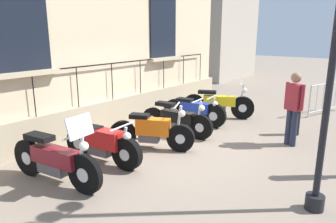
% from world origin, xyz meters
% --- Properties ---
extents(ground_plane, '(60.00, 60.00, 0.00)m').
position_xyz_m(ground_plane, '(0.00, 0.00, 0.00)').
color(ground_plane, gray).
extents(building_facade, '(0.82, 10.88, 6.78)m').
position_xyz_m(building_facade, '(-2.41, -0.00, 3.26)').
color(building_facade, '#C6B28E').
rests_on(building_facade, ground_plane).
extents(motorcycle_maroon, '(2.15, 0.64, 1.36)m').
position_xyz_m(motorcycle_maroon, '(-0.38, -2.92, 0.46)').
color(motorcycle_maroon, black).
rests_on(motorcycle_maroon, ground_plane).
extents(motorcycle_red, '(1.95, 0.69, 0.90)m').
position_xyz_m(motorcycle_red, '(-0.42, -1.80, 0.42)').
color(motorcycle_red, black).
rests_on(motorcycle_red, ground_plane).
extents(motorcycle_orange, '(1.91, 1.05, 1.09)m').
position_xyz_m(motorcycle_orange, '(-0.14, -0.55, 0.42)').
color(motorcycle_orange, black).
rests_on(motorcycle_orange, ground_plane).
extents(motorcycle_black, '(2.09, 0.58, 1.02)m').
position_xyz_m(motorcycle_black, '(-0.29, 0.62, 0.41)').
color(motorcycle_black, black).
rests_on(motorcycle_black, ground_plane).
extents(motorcycle_blue, '(1.96, 0.65, 0.90)m').
position_xyz_m(motorcycle_blue, '(-0.43, 1.71, 0.42)').
color(motorcycle_blue, black).
rests_on(motorcycle_blue, ground_plane).
extents(motorcycle_yellow, '(2.13, 1.06, 1.11)m').
position_xyz_m(motorcycle_yellow, '(-0.28, 2.88, 0.44)').
color(motorcycle_yellow, black).
rests_on(motorcycle_yellow, ground_plane).
extents(crowd_barrier, '(0.67, 1.76, 1.05)m').
position_xyz_m(crowd_barrier, '(2.36, 5.45, 0.56)').
color(crowd_barrier, '#B7B7BF').
rests_on(crowd_barrier, ground_plane).
extents(bollard, '(0.20, 0.20, 0.99)m').
position_xyz_m(bollard, '(2.22, 2.56, 0.50)').
color(bollard, black).
rests_on(bollard, ground_plane).
extents(pedestrian_standing, '(0.49, 0.35, 1.76)m').
position_xyz_m(pedestrian_standing, '(2.35, 1.67, 1.00)').
color(pedestrian_standing, '#23283D').
rests_on(pedestrian_standing, ground_plane).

